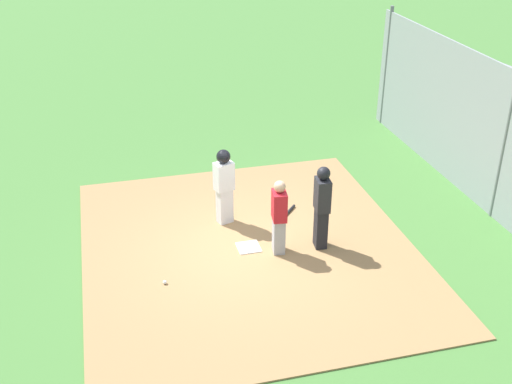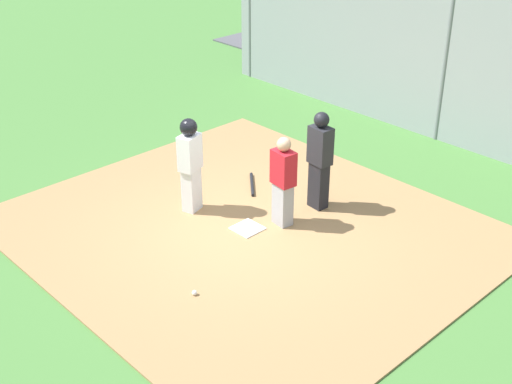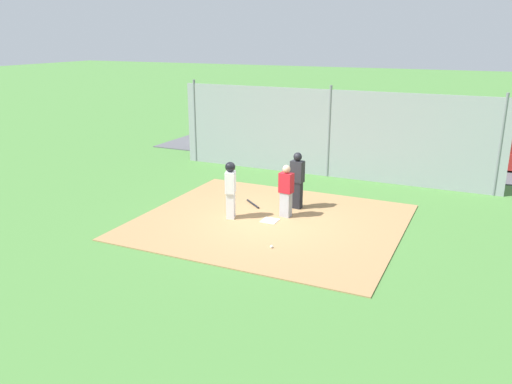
{
  "view_description": "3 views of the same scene",
  "coord_description": "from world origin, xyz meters",
  "px_view_note": "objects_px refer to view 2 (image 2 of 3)",
  "views": [
    {
      "loc": [
        -10.3,
        2.49,
        6.8
      ],
      "look_at": [
        0.5,
        -0.28,
        0.98
      ],
      "focal_mm": 44.57,
      "sensor_mm": 36.0,
      "label": 1
    },
    {
      "loc": [
        -7.04,
        6.51,
        5.78
      ],
      "look_at": [
        -0.15,
        -0.04,
        0.75
      ],
      "focal_mm": 48.33,
      "sensor_mm": 36.0,
      "label": 2
    },
    {
      "loc": [
        -5.4,
        12.56,
        5.09
      ],
      "look_at": [
        0.58,
        -0.32,
        0.72
      ],
      "focal_mm": 36.08,
      "sensor_mm": 36.0,
      "label": 3
    }
  ],
  "objects_px": {
    "umpire": "(320,159)",
    "parked_car_silver": "(346,31)",
    "home_plate": "(247,228)",
    "baseball_bat": "(252,184)",
    "catcher": "(283,181)",
    "baseball": "(194,293)",
    "parked_car_white": "(420,39)",
    "runner": "(190,159)"
  },
  "relations": [
    {
      "from": "umpire",
      "to": "parked_car_silver",
      "type": "relative_size",
      "value": 0.39
    },
    {
      "from": "catcher",
      "to": "home_plate",
      "type": "bearing_deg",
      "value": -18.69
    },
    {
      "from": "runner",
      "to": "parked_car_white",
      "type": "bearing_deg",
      "value": 85.69
    },
    {
      "from": "catcher",
      "to": "umpire",
      "type": "distance_m",
      "value": 0.86
    },
    {
      "from": "parked_car_white",
      "to": "parked_car_silver",
      "type": "relative_size",
      "value": 0.96
    },
    {
      "from": "catcher",
      "to": "parked_car_silver",
      "type": "height_order",
      "value": "catcher"
    },
    {
      "from": "home_plate",
      "to": "parked_car_white",
      "type": "height_order",
      "value": "parked_car_white"
    },
    {
      "from": "umpire",
      "to": "baseball",
      "type": "xyz_separation_m",
      "value": [
        -0.52,
        3.14,
        -0.87
      ]
    },
    {
      "from": "catcher",
      "to": "baseball",
      "type": "bearing_deg",
      "value": 20.61
    },
    {
      "from": "catcher",
      "to": "parked_car_white",
      "type": "bearing_deg",
      "value": -150.66
    },
    {
      "from": "parked_car_white",
      "to": "parked_car_silver",
      "type": "height_order",
      "value": "same"
    },
    {
      "from": "runner",
      "to": "parked_car_silver",
      "type": "height_order",
      "value": "runner"
    },
    {
      "from": "baseball",
      "to": "home_plate",
      "type": "bearing_deg",
      "value": -65.42
    },
    {
      "from": "baseball_bat",
      "to": "parked_car_white",
      "type": "distance_m",
      "value": 8.96
    },
    {
      "from": "home_plate",
      "to": "parked_car_silver",
      "type": "height_order",
      "value": "parked_car_silver"
    },
    {
      "from": "umpire",
      "to": "parked_car_white",
      "type": "height_order",
      "value": "umpire"
    },
    {
      "from": "home_plate",
      "to": "baseball",
      "type": "height_order",
      "value": "baseball"
    },
    {
      "from": "umpire",
      "to": "parked_car_white",
      "type": "relative_size",
      "value": 0.41
    },
    {
      "from": "umpire",
      "to": "parked_car_silver",
      "type": "height_order",
      "value": "umpire"
    },
    {
      "from": "catcher",
      "to": "baseball_bat",
      "type": "relative_size",
      "value": 1.8
    },
    {
      "from": "umpire",
      "to": "baseball",
      "type": "bearing_deg",
      "value": 15.13
    },
    {
      "from": "catcher",
      "to": "parked_car_silver",
      "type": "relative_size",
      "value": 0.35
    },
    {
      "from": "runner",
      "to": "parked_car_white",
      "type": "relative_size",
      "value": 0.39
    },
    {
      "from": "baseball_bat",
      "to": "parked_car_silver",
      "type": "height_order",
      "value": "parked_car_silver"
    },
    {
      "from": "home_plate",
      "to": "baseball_bat",
      "type": "distance_m",
      "value": 1.52
    },
    {
      "from": "home_plate",
      "to": "parked_car_white",
      "type": "distance_m",
      "value": 10.32
    },
    {
      "from": "home_plate",
      "to": "umpire",
      "type": "xyz_separation_m",
      "value": [
        -0.28,
        -1.39,
        0.9
      ]
    },
    {
      "from": "baseball_bat",
      "to": "home_plate",
      "type": "bearing_deg",
      "value": -4.99
    },
    {
      "from": "catcher",
      "to": "baseball_bat",
      "type": "distance_m",
      "value": 1.62
    },
    {
      "from": "home_plate",
      "to": "catcher",
      "type": "distance_m",
      "value": 0.98
    },
    {
      "from": "catcher",
      "to": "parked_car_silver",
      "type": "distance_m",
      "value": 10.13
    },
    {
      "from": "home_plate",
      "to": "baseball_bat",
      "type": "bearing_deg",
      "value": -46.1
    },
    {
      "from": "umpire",
      "to": "parked_car_white",
      "type": "xyz_separation_m",
      "value": [
        3.71,
        -8.33,
        -0.32
      ]
    },
    {
      "from": "umpire",
      "to": "baseball_bat",
      "type": "distance_m",
      "value": 1.62
    },
    {
      "from": "baseball_bat",
      "to": "runner",
      "type": "bearing_deg",
      "value": -51.84
    },
    {
      "from": "parked_car_white",
      "to": "baseball_bat",
      "type": "bearing_deg",
      "value": -73.63
    },
    {
      "from": "home_plate",
      "to": "parked_car_silver",
      "type": "xyz_separation_m",
      "value": [
        5.42,
        -8.91,
        0.57
      ]
    },
    {
      "from": "home_plate",
      "to": "umpire",
      "type": "distance_m",
      "value": 1.67
    },
    {
      "from": "umpire",
      "to": "runner",
      "type": "relative_size",
      "value": 1.04
    },
    {
      "from": "baseball",
      "to": "parked_car_silver",
      "type": "distance_m",
      "value": 12.36
    },
    {
      "from": "baseball",
      "to": "parked_car_white",
      "type": "bearing_deg",
      "value": -69.72
    },
    {
      "from": "baseball_bat",
      "to": "umpire",
      "type": "bearing_deg",
      "value": 53.48
    }
  ]
}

